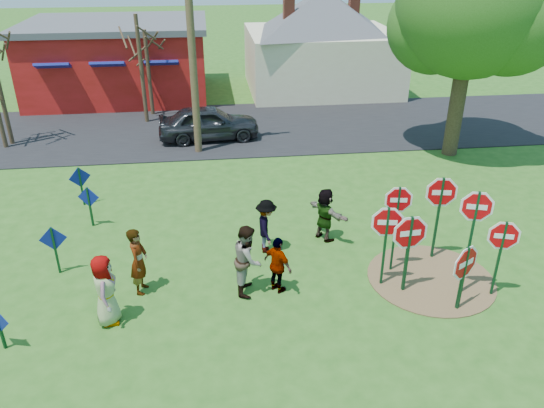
{
  "coord_description": "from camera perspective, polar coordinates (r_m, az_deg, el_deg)",
  "views": [
    {
      "loc": [
        -0.9,
        -11.64,
        7.83
      ],
      "look_at": [
        0.63,
        0.78,
        1.49
      ],
      "focal_mm": 35.0,
      "sensor_mm": 36.0,
      "label": 1
    }
  ],
  "objects": [
    {
      "name": "leafy_tree",
      "position": [
        21.4,
        21.07,
        18.88
      ],
      "size": [
        5.98,
        5.45,
        8.49
      ],
      "color": "#382819",
      "rests_on": "ground"
    },
    {
      "name": "person_e",
      "position": [
        12.85,
        0.64,
        -6.6
      ],
      "size": [
        0.82,
        0.91,
        1.49
      ],
      "primitive_type": "imported",
      "rotation": [
        0.0,
        0.0,
        2.24
      ],
      "color": "#4A2953",
      "rests_on": "ground"
    },
    {
      "name": "blue_diamond_c",
      "position": [
        16.59,
        -19.06,
        0.2
      ],
      "size": [
        0.64,
        0.16,
        1.29
      ],
      "rotation": [
        0.0,
        0.0,
        -0.22
      ],
      "color": "#0F381E",
      "rests_on": "ground"
    },
    {
      "name": "person_b",
      "position": [
        13.18,
        -14.16,
        -5.95
      ],
      "size": [
        0.51,
        0.69,
        1.73
      ],
      "primitive_type": "imported",
      "rotation": [
        0.0,
        0.0,
        1.41
      ],
      "color": "#2B7462",
      "rests_on": "ground"
    },
    {
      "name": "stop_sign_d",
      "position": [
        14.33,
        17.68,
        0.57
      ],
      "size": [
        1.1,
        0.2,
        2.52
      ],
      "rotation": [
        0.0,
        0.0,
        -0.16
      ],
      "color": "#0F381E",
      "rests_on": "ground"
    },
    {
      "name": "stop_sign_c",
      "position": [
        12.98,
        20.93,
        -1.58
      ],
      "size": [
        0.98,
        0.32,
        2.88
      ],
      "rotation": [
        0.0,
        0.0,
        -0.3
      ],
      "color": "#0F381E",
      "rests_on": "ground"
    },
    {
      "name": "dirt_patch",
      "position": [
        14.27,
        16.68,
        -7.65
      ],
      "size": [
        3.2,
        3.2,
        0.03
      ],
      "primitive_type": "cylinder",
      "color": "brown",
      "rests_on": "ground"
    },
    {
      "name": "road",
      "position": [
        24.44,
        -4.59,
        8.15
      ],
      "size": [
        120.0,
        7.5,
        0.04
      ],
      "primitive_type": "cube",
      "color": "black",
      "rests_on": "ground"
    },
    {
      "name": "cream_house",
      "position": [
        30.72,
        5.34,
        17.57
      ],
      "size": [
        9.4,
        9.4,
        6.5
      ],
      "color": "beige",
      "rests_on": "ground"
    },
    {
      "name": "red_building",
      "position": [
        30.56,
        -16.09,
        14.8
      ],
      "size": [
        9.4,
        7.69,
        3.9
      ],
      "color": "maroon",
      "rests_on": "ground"
    },
    {
      "name": "ground",
      "position": [
        14.06,
        -2.17,
        -7.0
      ],
      "size": [
        120.0,
        120.0,
        0.0
      ],
      "primitive_type": "plane",
      "color": "#275418",
      "rests_on": "ground"
    },
    {
      "name": "utility_pole",
      "position": [
        20.58,
        -8.77,
        18.41
      ],
      "size": [
        2.28,
        0.39,
        9.32
      ],
      "rotation": [
        0.0,
        0.0,
        0.12
      ],
      "color": "#4C3823",
      "rests_on": "ground"
    },
    {
      "name": "bare_tree_east",
      "position": [
        26.37,
        -13.25,
        14.75
      ],
      "size": [
        1.8,
        1.8,
        4.02
      ],
      "color": "#382819",
      "rests_on": "ground"
    },
    {
      "name": "person_f",
      "position": [
        15.08,
        5.73,
        -1.12
      ],
      "size": [
        1.17,
        1.49,
        1.58
      ],
      "primitive_type": "imported",
      "rotation": [
        0.0,
        0.0,
        2.13
      ],
      "color": "#184920",
      "rests_on": "ground"
    },
    {
      "name": "person_a",
      "position": [
        12.39,
        -17.51,
        -8.83
      ],
      "size": [
        0.57,
        0.86,
        1.72
      ],
      "primitive_type": "imported",
      "rotation": [
        0.0,
        0.0,
        1.6
      ],
      "color": "#475E97",
      "rests_on": "ground"
    },
    {
      "name": "stop_sign_g",
      "position": [
        12.94,
        12.23,
        -2.66
      ],
      "size": [
        1.05,
        0.19,
        2.31
      ],
      "rotation": [
        0.0,
        0.0,
        -0.16
      ],
      "color": "#0F381E",
      "rests_on": "ground"
    },
    {
      "name": "person_d",
      "position": [
        14.42,
        -0.62,
        -2.42
      ],
      "size": [
        0.59,
        1.01,
        1.55
      ],
      "primitive_type": "imported",
      "rotation": [
        0.0,
        0.0,
        1.56
      ],
      "color": "#39383E",
      "rests_on": "ground"
    },
    {
      "name": "stop_sign_e",
      "position": [
        12.77,
        20.02,
        -6.35
      ],
      "size": [
        1.0,
        0.57,
        1.85
      ],
      "rotation": [
        0.0,
        0.0,
        0.51
      ],
      "color": "#0F381E",
      "rests_on": "ground"
    },
    {
      "name": "stop_sign_b",
      "position": [
        13.44,
        13.36,
        -0.41
      ],
      "size": [
        0.93,
        0.15,
        2.53
      ],
      "rotation": [
        0.0,
        0.0,
        -0.14
      ],
      "color": "#0F381E",
      "rests_on": "ground"
    },
    {
      "name": "suv",
      "position": [
        22.89,
        -6.81,
        8.68
      ],
      "size": [
        4.33,
        1.99,
        1.44
      ],
      "primitive_type": "imported",
      "rotation": [
        0.0,
        0.0,
        1.64
      ],
      "color": "#313136",
      "rests_on": "road"
    },
    {
      "name": "stop_sign_a",
      "position": [
        12.88,
        14.56,
        -3.6
      ],
      "size": [
        1.17,
        0.11,
        2.22
      ],
      "rotation": [
        0.0,
        0.0,
        0.07
      ],
      "color": "#0F381E",
      "rests_on": "ground"
    },
    {
      "name": "blue_diamond_d",
      "position": [
        18.02,
        -19.91,
        2.25
      ],
      "size": [
        0.63,
        0.33,
        1.32
      ],
      "rotation": [
        0.0,
        0.0,
        0.46
      ],
      "color": "#0F381E",
      "rests_on": "ground"
    },
    {
      "name": "bare_tree_extra",
      "position": [
        25.15,
        -14.04,
        15.35
      ],
      "size": [
        1.8,
        1.8,
        4.85
      ],
      "color": "#382819",
      "rests_on": "ground"
    },
    {
      "name": "blue_diamond_b",
      "position": [
        14.56,
        -22.37,
        -4.07
      ],
      "size": [
        0.67,
        0.11,
        1.36
      ],
      "rotation": [
        0.0,
        0.0,
        0.14
      ],
      "color": "#0F381E",
      "rests_on": "ground"
    },
    {
      "name": "stop_sign_f",
      "position": [
        13.42,
        23.56,
        -3.68
      ],
      "size": [
        0.96,
        0.31,
        2.16
      ],
      "rotation": [
        0.0,
        0.0,
        -0.29
      ],
      "color": "#0F381E",
      "rests_on": "ground"
    },
    {
      "name": "person_c",
      "position": [
        12.81,
        -2.61,
        -5.94
      ],
      "size": [
        0.82,
        0.98,
        1.8
      ],
      "primitive_type": "imported",
      "rotation": [
        0.0,
        0.0,
        1.4
      ],
      "color": "brown",
      "rests_on": "ground"
    }
  ]
}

